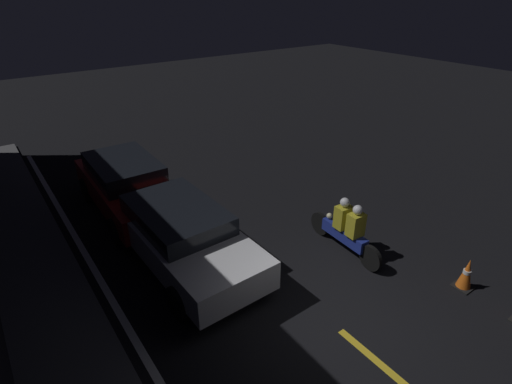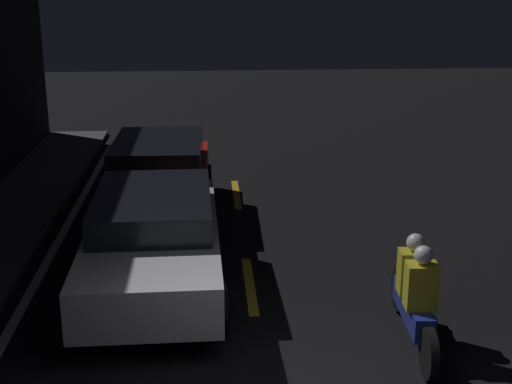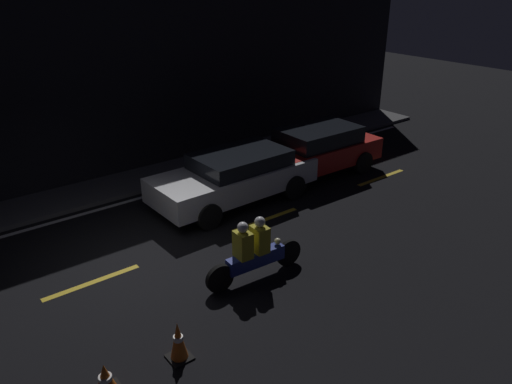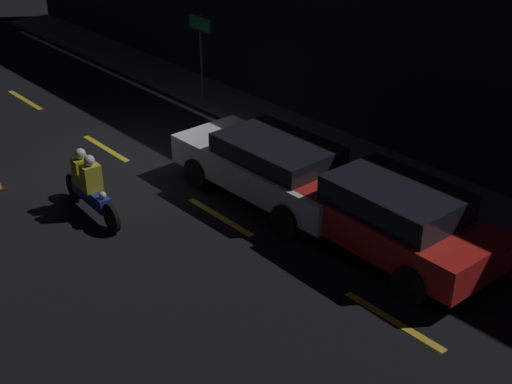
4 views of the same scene
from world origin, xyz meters
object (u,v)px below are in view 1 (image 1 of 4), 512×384
(motorcycle, at_px, (347,229))
(traffic_cone_mid, at_px, (466,274))
(taxi_red, at_px, (128,184))
(sedan_white, at_px, (182,234))

(motorcycle, distance_m, traffic_cone_mid, 2.59)
(taxi_red, bearing_deg, sedan_white, 3.30)
(traffic_cone_mid, bearing_deg, motorcycle, 24.59)
(taxi_red, height_order, traffic_cone_mid, taxi_red)
(sedan_white, bearing_deg, taxi_red, -178.81)
(sedan_white, relative_size, traffic_cone_mid, 6.41)
(motorcycle, bearing_deg, traffic_cone_mid, -151.97)
(sedan_white, xyz_separation_m, motorcycle, (-1.89, -3.25, -0.12))
(sedan_white, height_order, traffic_cone_mid, sedan_white)
(sedan_white, relative_size, motorcycle, 1.99)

